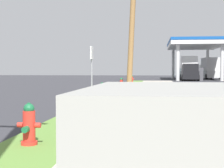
{
  "coord_description": "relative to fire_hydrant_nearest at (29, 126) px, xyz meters",
  "views": [
    {
      "loc": [
        2.79,
        -1.09,
        1.46
      ],
      "look_at": [
        0.65,
        16.14,
        0.72
      ],
      "focal_mm": 56.52,
      "sensor_mm": 36.0,
      "label": 1
    }
  ],
  "objects": [
    {
      "name": "fire_hydrant_third",
      "position": [
        -0.14,
        18.3,
        0.0
      ],
      "size": [
        0.42,
        0.37,
        0.74
      ],
      "color": "red",
      "rests_on": "grass_verge"
    },
    {
      "name": "utility_pole_midground",
      "position": [
        0.8,
        15.34,
        4.14
      ],
      "size": [
        0.74,
        2.07,
        8.77
      ],
      "color": "olive",
      "rests_on": "grass_verge"
    },
    {
      "name": "truck_white_at_forecourt",
      "position": [
        10.08,
        47.51,
        1.04
      ],
      "size": [
        2.58,
        6.54,
        3.11
      ],
      "color": "white",
      "rests_on": "ground"
    },
    {
      "name": "fire_hydrant_fourth",
      "position": [
        -0.08,
        28.34,
        0.0
      ],
      "size": [
        0.42,
        0.38,
        0.74
      ],
      "color": "red",
      "rests_on": "grass_verge"
    },
    {
      "name": "street_sign_post",
      "position": [
        0.02,
        6.06,
        1.19
      ],
      "size": [
        0.05,
        0.36,
        2.12
      ],
      "color": "gray",
      "rests_on": "grass_verge"
    },
    {
      "name": "fire_hydrant_second",
      "position": [
        -0.15,
        9.49,
        0.0
      ],
      "size": [
        0.42,
        0.38,
        0.74
      ],
      "color": "red",
      "rests_on": "grass_verge"
    },
    {
      "name": "truck_black_on_apron",
      "position": [
        6.5,
        40.52,
        1.04
      ],
      "size": [
        2.29,
        6.45,
        3.11
      ],
      "color": "black",
      "rests_on": "ground"
    },
    {
      "name": "car_teal_by_near_pump",
      "position": [
        6.92,
        51.19,
        0.28
      ],
      "size": [
        2.12,
        4.58,
        1.57
      ],
      "color": "#197075",
      "rests_on": "ground"
    },
    {
      "name": "fire_hydrant_nearest",
      "position": [
        0.0,
        0.0,
        0.0
      ],
      "size": [
        0.42,
        0.38,
        0.74
      ],
      "color": "red",
      "rests_on": "grass_verge"
    }
  ]
}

